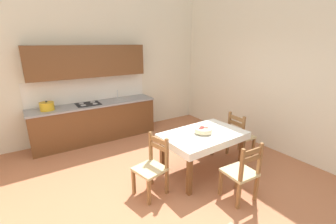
# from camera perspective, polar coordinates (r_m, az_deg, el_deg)

# --- Properties ---
(ground_plane) EXTENTS (6.38, 6.30, 0.10)m
(ground_plane) POSITION_cam_1_polar(r_m,az_deg,el_deg) (3.85, -2.74, -19.79)
(ground_plane) COLOR #B7704C
(wall_back) EXTENTS (6.38, 0.12, 4.05)m
(wall_back) POSITION_cam_1_polar(r_m,az_deg,el_deg) (5.80, -18.28, 13.96)
(wall_back) COLOR silver
(wall_back) RESTS_ON ground_plane
(wall_right) EXTENTS (0.12, 6.30, 4.05)m
(wall_right) POSITION_cam_1_polar(r_m,az_deg,el_deg) (5.23, 26.78, 12.76)
(wall_right) COLOR silver
(wall_right) RESTS_ON ground_plane
(kitchen_cabinetry) EXTENTS (2.82, 0.63, 2.20)m
(kitchen_cabinetry) POSITION_cam_1_polar(r_m,az_deg,el_deg) (5.60, -18.09, 1.71)
(kitchen_cabinetry) COLOR brown
(kitchen_cabinetry) RESTS_ON ground_plane
(dining_table) EXTENTS (1.46, 0.97, 0.75)m
(dining_table) POSITION_cam_1_polar(r_m,az_deg,el_deg) (4.06, 8.82, -6.88)
(dining_table) COLOR brown
(dining_table) RESTS_ON ground_plane
(dining_chair_camera_side) EXTENTS (0.44, 0.44, 0.93)m
(dining_chair_camera_side) POSITION_cam_1_polar(r_m,az_deg,el_deg) (3.59, 17.97, -14.31)
(dining_chair_camera_side) COLOR #D1BC89
(dining_chair_camera_side) RESTS_ON ground_plane
(dining_chair_tv_side) EXTENTS (0.50, 0.50, 0.93)m
(dining_chair_tv_side) POSITION_cam_1_polar(r_m,az_deg,el_deg) (3.56, -4.05, -13.67)
(dining_chair_tv_side) COLOR #D1BC89
(dining_chair_tv_side) RESTS_ON ground_plane
(dining_chair_window_side) EXTENTS (0.44, 0.44, 0.93)m
(dining_chair_window_side) POSITION_cam_1_polar(r_m,az_deg,el_deg) (4.86, 17.55, -5.76)
(dining_chair_window_side) COLOR #D1BC89
(dining_chair_window_side) RESTS_ON ground_plane
(fruit_bowl) EXTENTS (0.30, 0.30, 0.12)m
(fruit_bowl) POSITION_cam_1_polar(r_m,az_deg,el_deg) (3.98, 8.80, -4.49)
(fruit_bowl) COLOR beige
(fruit_bowl) RESTS_ON dining_table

